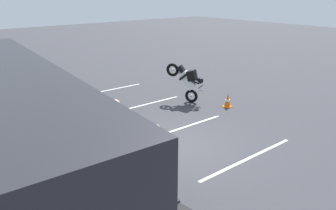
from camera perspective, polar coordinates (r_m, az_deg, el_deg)
name	(u,v)px	position (r m, az deg, el deg)	size (l,w,h in m)	color
ground_plane	(177,147)	(10.20, 1.73, -7.61)	(80.00, 80.00, 0.00)	#38383D
tour_bus	(2,142)	(7.74, -28.00, -5.98)	(9.45, 3.11, 3.25)	#26262B
spectator_far_left	(156,151)	(7.71, -2.15, -8.46)	(0.58, 0.37, 1.77)	black
spectator_left	(131,136)	(8.60, -6.71, -5.57)	(0.58, 0.34, 1.73)	black
spectator_centre	(117,123)	(9.34, -9.30, -3.23)	(0.58, 0.35, 1.81)	black
parked_motorcycle_silver	(163,210)	(6.81, -0.90, -18.60)	(2.05, 0.60, 0.99)	black
parked_motorcycle_dark	(97,152)	(9.10, -12.88, -8.34)	(2.04, 0.64, 0.99)	black
stunt_motorcycle	(187,80)	(13.94, 3.53, 4.66)	(1.79, 1.10, 1.83)	black
traffic_cone	(228,100)	(13.72, 10.83, 0.86)	(0.34, 0.34, 0.63)	orange
bay_line_b	(248,158)	(9.83, 14.50, -9.42)	(0.22, 4.07, 0.01)	white
bay_line_c	(183,127)	(11.56, 2.82, -4.12)	(0.21, 3.67, 0.01)	white
bay_line_d	(139,106)	(13.71, -5.41, -0.22)	(0.23, 4.33, 0.01)	white
bay_line_e	(106,91)	(16.11, -11.30, 2.58)	(0.22, 4.00, 0.01)	white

